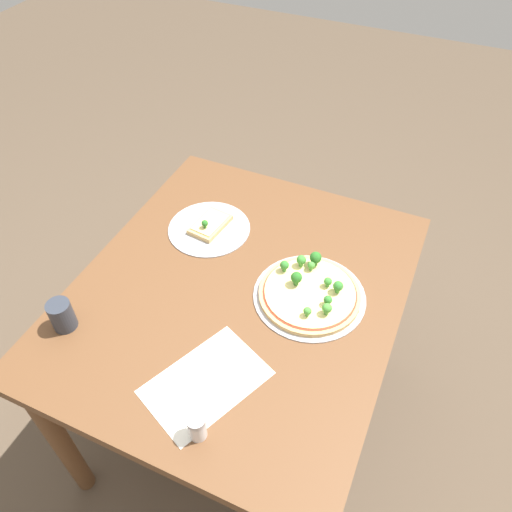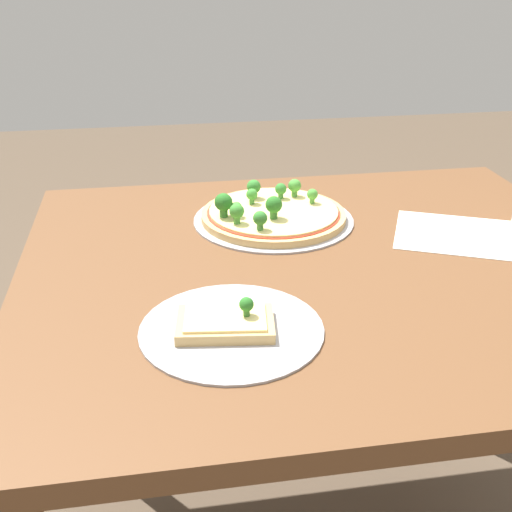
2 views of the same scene
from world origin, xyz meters
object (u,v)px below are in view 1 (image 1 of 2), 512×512
(pizza_tray_whole, at_px, (310,292))
(pizza_tray_slice, at_px, (210,226))
(condiment_shaker, at_px, (197,427))
(dining_table, at_px, (239,311))
(drinking_cup, at_px, (62,315))

(pizza_tray_whole, relative_size, pizza_tray_slice, 1.21)
(pizza_tray_slice, bearing_deg, condiment_shaker, 25.58)
(pizza_tray_slice, bearing_deg, dining_table, 44.78)
(pizza_tray_slice, height_order, drinking_cup, drinking_cup)
(drinking_cup, bearing_deg, condiment_shaker, 75.38)
(pizza_tray_whole, xyz_separation_m, condiment_shaker, (0.49, -0.09, 0.02))
(pizza_tray_whole, bearing_deg, drinking_cup, -57.09)
(pizza_tray_slice, relative_size, condiment_shaker, 3.55)
(pizza_tray_slice, distance_m, condiment_shaker, 0.70)
(pizza_tray_whole, xyz_separation_m, drinking_cup, (0.37, -0.57, 0.03))
(dining_table, relative_size, pizza_tray_whole, 3.32)
(pizza_tray_whole, distance_m, drinking_cup, 0.68)
(pizza_tray_whole, relative_size, condiment_shaker, 4.28)
(dining_table, xyz_separation_m, pizza_tray_slice, (-0.20, -0.20, 0.11))
(pizza_tray_whole, bearing_deg, pizza_tray_slice, -109.11)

